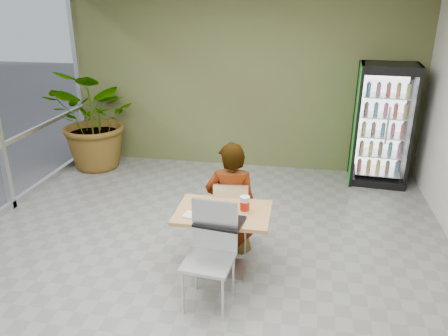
{
  "coord_description": "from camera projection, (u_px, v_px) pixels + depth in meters",
  "views": [
    {
      "loc": [
        1.06,
        -3.9,
        2.87
      ],
      "look_at": [
        0.21,
        0.77,
        1.0
      ],
      "focal_mm": 35.0,
      "sensor_mm": 36.0,
      "label": 1
    }
  ],
  "objects": [
    {
      "name": "ground",
      "position": [
        193.0,
        276.0,
        4.8
      ],
      "size": [
        7.0,
        7.0,
        0.0
      ],
      "primitive_type": "plane",
      "color": "gray",
      "rests_on": "ground"
    },
    {
      "name": "room_envelope",
      "position": [
        189.0,
        138.0,
        4.22
      ],
      "size": [
        6.0,
        7.0,
        3.2
      ],
      "primitive_type": null,
      "color": "silver",
      "rests_on": "ground"
    },
    {
      "name": "dining_table",
      "position": [
        223.0,
        229.0,
        4.71
      ],
      "size": [
        1.0,
        0.71,
        0.75
      ],
      "rotation": [
        0.0,
        0.0,
        0.01
      ],
      "color": "tan",
      "rests_on": "ground"
    },
    {
      "name": "chair_far",
      "position": [
        231.0,
        211.0,
        5.11
      ],
      "size": [
        0.43,
        0.44,
        0.9
      ],
      "rotation": [
        0.0,
        0.0,
        3.24
      ],
      "color": "silver",
      "rests_on": "ground"
    },
    {
      "name": "chair_near",
      "position": [
        212.0,
        246.0,
        4.25
      ],
      "size": [
        0.5,
        0.51,
        1.04
      ],
      "rotation": [
        0.0,
        0.0,
        -0.09
      ],
      "color": "silver",
      "rests_on": "ground"
    },
    {
      "name": "seated_woman",
      "position": [
        231.0,
        209.0,
        5.16
      ],
      "size": [
        0.65,
        0.45,
        1.66
      ],
      "primitive_type": "imported",
      "rotation": [
        0.0,
        0.0,
        3.24
      ],
      "color": "black",
      "rests_on": "ground"
    },
    {
      "name": "pizza_plate",
      "position": [
        215.0,
        206.0,
        4.69
      ],
      "size": [
        0.35,
        0.29,
        0.03
      ],
      "color": "silver",
      "rests_on": "dining_table"
    },
    {
      "name": "soda_cup",
      "position": [
        245.0,
        205.0,
        4.56
      ],
      "size": [
        0.11,
        0.11,
        0.19
      ],
      "color": "silver",
      "rests_on": "dining_table"
    },
    {
      "name": "napkin_stack",
      "position": [
        191.0,
        215.0,
        4.52
      ],
      "size": [
        0.17,
        0.17,
        0.02
      ],
      "primitive_type": "cube",
      "rotation": [
        0.0,
        0.0,
        -0.16
      ],
      "color": "silver",
      "rests_on": "dining_table"
    },
    {
      "name": "cafeteria_tray",
      "position": [
        220.0,
        222.0,
        4.38
      ],
      "size": [
        0.51,
        0.4,
        0.03
      ],
      "primitive_type": "cube",
      "rotation": [
        0.0,
        0.0,
        -0.13
      ],
      "color": "black",
      "rests_on": "dining_table"
    },
    {
      "name": "beverage_fridge",
      "position": [
        383.0,
        125.0,
        6.93
      ],
      "size": [
        0.93,
        0.75,
        1.93
      ],
      "rotation": [
        0.0,
        0.0,
        -0.09
      ],
      "color": "black",
      "rests_on": "ground"
    },
    {
      "name": "potted_plant",
      "position": [
        97.0,
        119.0,
        7.55
      ],
      "size": [
        2.03,
        1.92,
        1.78
      ],
      "primitive_type": "imported",
      "rotation": [
        0.0,
        0.0,
        -0.43
      ],
      "color": "#2B6D2C",
      "rests_on": "ground"
    }
  ]
}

